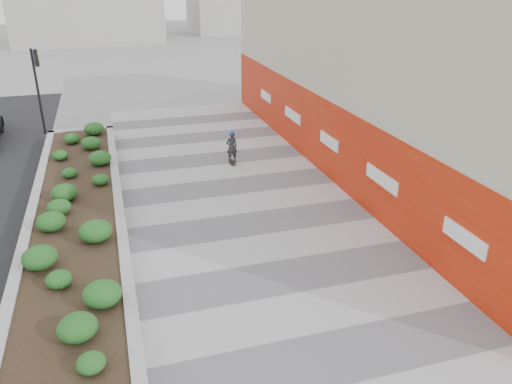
% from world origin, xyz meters
% --- Properties ---
extents(ground, '(160.00, 160.00, 0.00)m').
position_xyz_m(ground, '(0.00, 0.00, 0.00)').
color(ground, gray).
rests_on(ground, ground).
extents(walkway, '(8.00, 36.00, 0.01)m').
position_xyz_m(walkway, '(0.00, 3.00, 0.01)').
color(walkway, '#A8A8AD').
rests_on(walkway, ground).
extents(building, '(6.04, 24.08, 8.00)m').
position_xyz_m(building, '(6.98, 8.98, 3.98)').
color(building, beige).
rests_on(building, ground).
extents(planter, '(3.00, 18.00, 0.90)m').
position_xyz_m(planter, '(-5.50, 7.00, 0.42)').
color(planter, '#9E9EA0').
rests_on(planter, ground).
extents(traffic_signal_near, '(0.33, 0.28, 4.20)m').
position_xyz_m(traffic_signal_near, '(-7.23, 17.50, 2.76)').
color(traffic_signal_near, black).
rests_on(traffic_signal_near, ground).
extents(manhole_cover, '(0.44, 0.44, 0.01)m').
position_xyz_m(manhole_cover, '(0.50, 3.00, 0.00)').
color(manhole_cover, '#595654').
rests_on(manhole_cover, ground).
extents(skateboarder, '(0.51, 0.73, 1.48)m').
position_xyz_m(skateboarder, '(0.69, 10.60, 0.75)').
color(skateboarder, beige).
rests_on(skateboarder, ground).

